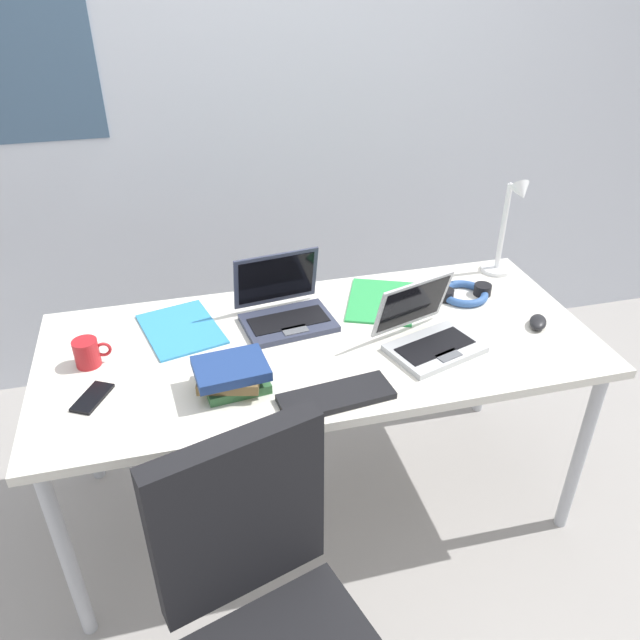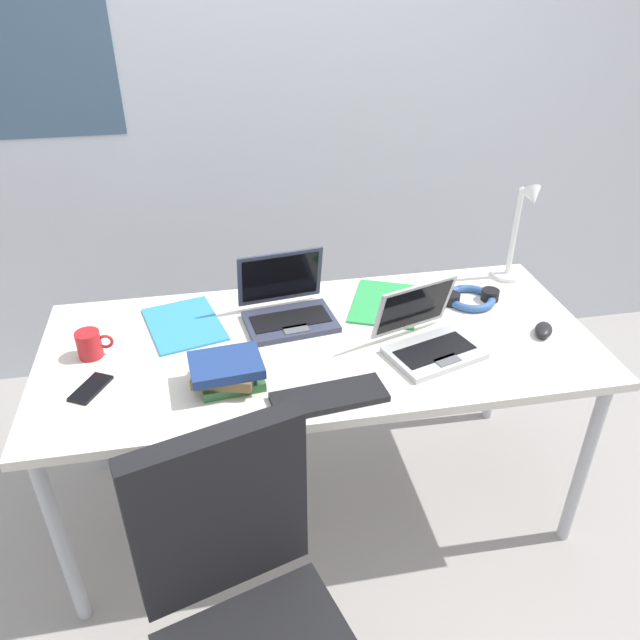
{
  "view_description": "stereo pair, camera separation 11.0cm",
  "coord_description": "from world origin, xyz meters",
  "px_view_note": "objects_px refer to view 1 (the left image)",
  "views": [
    {
      "loc": [
        -0.42,
        -1.65,
        1.88
      ],
      "look_at": [
        0.0,
        0.0,
        0.82
      ],
      "focal_mm": 35.0,
      "sensor_mm": 36.0,
      "label": 1
    },
    {
      "loc": [
        -0.31,
        -1.67,
        1.88
      ],
      "look_at": [
        0.0,
        0.0,
        0.82
      ],
      "focal_mm": 35.0,
      "sensor_mm": 36.0,
      "label": 2
    }
  ],
  "objects_px": {
    "external_keyboard": "(336,397)",
    "paper_folder_near_mouse": "(381,301)",
    "coffee_mug": "(87,353)",
    "desk_lamp": "(508,228)",
    "paper_folder_mid_desk": "(181,329)",
    "cell_phone": "(92,398)",
    "computer_mouse": "(538,322)",
    "book_stack": "(232,375)",
    "laptop_center": "(285,309)",
    "laptop_near_mouse": "(428,334)",
    "headphones": "(464,293)"
  },
  "relations": [
    {
      "from": "external_keyboard",
      "to": "computer_mouse",
      "type": "bearing_deg",
      "value": 8.44
    },
    {
      "from": "computer_mouse",
      "to": "paper_folder_mid_desk",
      "type": "height_order",
      "value": "computer_mouse"
    },
    {
      "from": "desk_lamp",
      "to": "coffee_mug",
      "type": "bearing_deg",
      "value": -171.52
    },
    {
      "from": "laptop_near_mouse",
      "to": "cell_phone",
      "type": "relative_size",
      "value": 2.55
    },
    {
      "from": "headphones",
      "to": "coffee_mug",
      "type": "relative_size",
      "value": 1.89
    },
    {
      "from": "laptop_center",
      "to": "computer_mouse",
      "type": "height_order",
      "value": "laptop_center"
    },
    {
      "from": "laptop_center",
      "to": "paper_folder_mid_desk",
      "type": "xyz_separation_m",
      "value": [
        -0.35,
        0.02,
        -0.04
      ]
    },
    {
      "from": "headphones",
      "to": "paper_folder_mid_desk",
      "type": "relative_size",
      "value": 0.69
    },
    {
      "from": "laptop_center",
      "to": "paper_folder_near_mouse",
      "type": "distance_m",
      "value": 0.36
    },
    {
      "from": "desk_lamp",
      "to": "coffee_mug",
      "type": "height_order",
      "value": "desk_lamp"
    },
    {
      "from": "laptop_center",
      "to": "book_stack",
      "type": "height_order",
      "value": "laptop_center"
    },
    {
      "from": "desk_lamp",
      "to": "paper_folder_mid_desk",
      "type": "distance_m",
      "value": 1.26
    },
    {
      "from": "external_keyboard",
      "to": "coffee_mug",
      "type": "bearing_deg",
      "value": 146.42
    },
    {
      "from": "paper_folder_near_mouse",
      "to": "computer_mouse",
      "type": "bearing_deg",
      "value": -31.82
    },
    {
      "from": "desk_lamp",
      "to": "paper_folder_near_mouse",
      "type": "height_order",
      "value": "desk_lamp"
    },
    {
      "from": "desk_lamp",
      "to": "paper_folder_near_mouse",
      "type": "xyz_separation_m",
      "value": [
        -0.52,
        -0.09,
        -0.19
      ]
    },
    {
      "from": "headphones",
      "to": "paper_folder_mid_desk",
      "type": "bearing_deg",
      "value": 178.35
    },
    {
      "from": "laptop_center",
      "to": "external_keyboard",
      "type": "height_order",
      "value": "laptop_center"
    },
    {
      "from": "desk_lamp",
      "to": "laptop_center",
      "type": "height_order",
      "value": "desk_lamp"
    },
    {
      "from": "book_stack",
      "to": "paper_folder_near_mouse",
      "type": "distance_m",
      "value": 0.69
    },
    {
      "from": "external_keyboard",
      "to": "paper_folder_near_mouse",
      "type": "relative_size",
      "value": 1.06
    },
    {
      "from": "laptop_near_mouse",
      "to": "paper_folder_mid_desk",
      "type": "relative_size",
      "value": 1.12
    },
    {
      "from": "desk_lamp",
      "to": "cell_phone",
      "type": "xyz_separation_m",
      "value": [
        -1.51,
        -0.41,
        -0.19
      ]
    },
    {
      "from": "laptop_center",
      "to": "cell_phone",
      "type": "relative_size",
      "value": 2.43
    },
    {
      "from": "paper_folder_near_mouse",
      "to": "cell_phone",
      "type": "bearing_deg",
      "value": -162.12
    },
    {
      "from": "laptop_near_mouse",
      "to": "paper_folder_near_mouse",
      "type": "height_order",
      "value": "laptop_near_mouse"
    },
    {
      "from": "book_stack",
      "to": "paper_folder_near_mouse",
      "type": "relative_size",
      "value": 0.71
    },
    {
      "from": "book_stack",
      "to": "headphones",
      "type": "bearing_deg",
      "value": 20.41
    },
    {
      "from": "external_keyboard",
      "to": "book_stack",
      "type": "relative_size",
      "value": 1.5
    },
    {
      "from": "computer_mouse",
      "to": "headphones",
      "type": "distance_m",
      "value": 0.29
    },
    {
      "from": "paper_folder_near_mouse",
      "to": "coffee_mug",
      "type": "distance_m",
      "value": 1.01
    },
    {
      "from": "desk_lamp",
      "to": "headphones",
      "type": "height_order",
      "value": "desk_lamp"
    },
    {
      "from": "paper_folder_mid_desk",
      "to": "paper_folder_near_mouse",
      "type": "distance_m",
      "value": 0.71
    },
    {
      "from": "computer_mouse",
      "to": "paper_folder_near_mouse",
      "type": "distance_m",
      "value": 0.54
    },
    {
      "from": "external_keyboard",
      "to": "paper_folder_mid_desk",
      "type": "relative_size",
      "value": 1.06
    },
    {
      "from": "desk_lamp",
      "to": "computer_mouse",
      "type": "relative_size",
      "value": 4.17
    },
    {
      "from": "cell_phone",
      "to": "paper_folder_near_mouse",
      "type": "relative_size",
      "value": 0.44
    },
    {
      "from": "book_stack",
      "to": "paper_folder_mid_desk",
      "type": "distance_m",
      "value": 0.39
    },
    {
      "from": "external_keyboard",
      "to": "paper_folder_near_mouse",
      "type": "distance_m",
      "value": 0.58
    },
    {
      "from": "cell_phone",
      "to": "headphones",
      "type": "height_order",
      "value": "headphones"
    },
    {
      "from": "cell_phone",
      "to": "paper_folder_mid_desk",
      "type": "relative_size",
      "value": 0.44
    },
    {
      "from": "cell_phone",
      "to": "computer_mouse",
      "type": "bearing_deg",
      "value": 30.22
    },
    {
      "from": "desk_lamp",
      "to": "paper_folder_mid_desk",
      "type": "xyz_separation_m",
      "value": [
        -1.24,
        -0.1,
        -0.19
      ]
    },
    {
      "from": "laptop_center",
      "to": "external_keyboard",
      "type": "xyz_separation_m",
      "value": [
        0.05,
        -0.46,
        -0.04
      ]
    },
    {
      "from": "computer_mouse",
      "to": "book_stack",
      "type": "relative_size",
      "value": 0.44
    },
    {
      "from": "computer_mouse",
      "to": "cell_phone",
      "type": "height_order",
      "value": "computer_mouse"
    },
    {
      "from": "laptop_near_mouse",
      "to": "paper_folder_near_mouse",
      "type": "bearing_deg",
      "value": 99.93
    },
    {
      "from": "computer_mouse",
      "to": "cell_phone",
      "type": "bearing_deg",
      "value": -144.52
    },
    {
      "from": "laptop_center",
      "to": "coffee_mug",
      "type": "relative_size",
      "value": 2.92
    },
    {
      "from": "laptop_near_mouse",
      "to": "laptop_center",
      "type": "bearing_deg",
      "value": 147.03
    }
  ]
}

